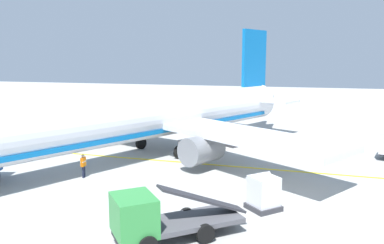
{
  "coord_description": "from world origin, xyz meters",
  "views": [
    {
      "loc": [
        -3.61,
        4.41,
        8.48
      ],
      "look_at": [
        29.94,
        14.48,
        2.78
      ],
      "focal_mm": 35.84,
      "sensor_mm": 36.0,
      "label": 1
    }
  ],
  "objects_px": {
    "service_truck_fuel": "(157,218)",
    "crew_loader_left": "(83,164)",
    "crew_marshaller": "(300,141)",
    "crew_supervisor": "(335,147)",
    "cargo_container_near": "(263,193)",
    "airliner_foreground": "(151,118)",
    "cargo_container_mid": "(233,137)"
  },
  "relations": [
    {
      "from": "crew_marshaller",
      "to": "crew_supervisor",
      "type": "xyz_separation_m",
      "value": [
        -2.08,
        -2.98,
        0.03
      ]
    },
    {
      "from": "service_truck_fuel",
      "to": "cargo_container_mid",
      "type": "bearing_deg",
      "value": 1.11
    },
    {
      "from": "airliner_foreground",
      "to": "service_truck_fuel",
      "type": "xyz_separation_m",
      "value": [
        -15.3,
        -6.69,
        -2.22
      ]
    },
    {
      "from": "crew_loader_left",
      "to": "airliner_foreground",
      "type": "bearing_deg",
      "value": -15.55
    },
    {
      "from": "crew_marshaller",
      "to": "airliner_foreground",
      "type": "bearing_deg",
      "value": 113.8
    },
    {
      "from": "service_truck_fuel",
      "to": "crew_loader_left",
      "type": "bearing_deg",
      "value": 48.92
    },
    {
      "from": "crew_marshaller",
      "to": "crew_supervisor",
      "type": "distance_m",
      "value": 3.63
    },
    {
      "from": "crew_supervisor",
      "to": "cargo_container_near",
      "type": "bearing_deg",
      "value": 160.9
    },
    {
      "from": "airliner_foreground",
      "to": "crew_marshaller",
      "type": "xyz_separation_m",
      "value": [
        5.61,
        -12.72,
        -2.43
      ]
    },
    {
      "from": "airliner_foreground",
      "to": "crew_loader_left",
      "type": "xyz_separation_m",
      "value": [
        -7.62,
        2.12,
        -2.36
      ]
    },
    {
      "from": "airliner_foreground",
      "to": "crew_loader_left",
      "type": "height_order",
      "value": "airliner_foreground"
    },
    {
      "from": "service_truck_fuel",
      "to": "crew_loader_left",
      "type": "relative_size",
      "value": 3.52
    },
    {
      "from": "airliner_foreground",
      "to": "crew_marshaller",
      "type": "height_order",
      "value": "airliner_foreground"
    },
    {
      "from": "service_truck_fuel",
      "to": "airliner_foreground",
      "type": "bearing_deg",
      "value": 23.62
    },
    {
      "from": "airliner_foreground",
      "to": "crew_loader_left",
      "type": "relative_size",
      "value": 22.3
    },
    {
      "from": "cargo_container_mid",
      "to": "crew_supervisor",
      "type": "bearing_deg",
      "value": -104.22
    },
    {
      "from": "airliner_foreground",
      "to": "crew_loader_left",
      "type": "distance_m",
      "value": 8.26
    },
    {
      "from": "service_truck_fuel",
      "to": "crew_marshaller",
      "type": "relative_size",
      "value": 3.73
    },
    {
      "from": "crew_loader_left",
      "to": "cargo_container_mid",
      "type": "bearing_deg",
      "value": -31.84
    },
    {
      "from": "cargo_container_mid",
      "to": "crew_marshaller",
      "type": "distance_m",
      "value": 6.44
    },
    {
      "from": "cargo_container_near",
      "to": "crew_supervisor",
      "type": "height_order",
      "value": "cargo_container_near"
    },
    {
      "from": "airliner_foreground",
      "to": "crew_marshaller",
      "type": "bearing_deg",
      "value": -66.2
    },
    {
      "from": "service_truck_fuel",
      "to": "crew_loader_left",
      "type": "xyz_separation_m",
      "value": [
        7.68,
        8.81,
        -0.14
      ]
    },
    {
      "from": "crew_supervisor",
      "to": "service_truck_fuel",
      "type": "bearing_deg",
      "value": 154.46
    },
    {
      "from": "airliner_foreground",
      "to": "crew_supervisor",
      "type": "height_order",
      "value": "airliner_foreground"
    },
    {
      "from": "service_truck_fuel",
      "to": "cargo_container_near",
      "type": "relative_size",
      "value": 2.68
    },
    {
      "from": "cargo_container_near",
      "to": "crew_loader_left",
      "type": "height_order",
      "value": "cargo_container_near"
    },
    {
      "from": "cargo_container_near",
      "to": "crew_supervisor",
      "type": "bearing_deg",
      "value": -19.1
    },
    {
      "from": "crew_marshaller",
      "to": "crew_supervisor",
      "type": "height_order",
      "value": "crew_supervisor"
    },
    {
      "from": "cargo_container_near",
      "to": "crew_marshaller",
      "type": "bearing_deg",
      "value": -6.17
    },
    {
      "from": "cargo_container_near",
      "to": "crew_marshaller",
      "type": "distance_m",
      "value": 15.6
    },
    {
      "from": "cargo_container_mid",
      "to": "crew_marshaller",
      "type": "xyz_separation_m",
      "value": [
        -0.3,
        -6.43,
        0.09
      ]
    }
  ]
}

